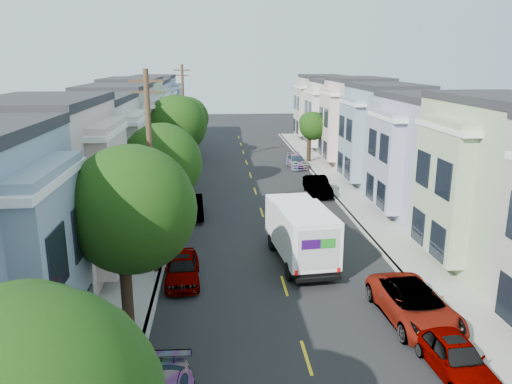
# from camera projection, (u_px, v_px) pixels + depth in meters

# --- Properties ---
(ground) EXTENTS (160.00, 160.00, 0.00)m
(ground) POSITION_uv_depth(u_px,v_px,m) (284.00, 286.00, 23.98)
(ground) COLOR black
(ground) RESTS_ON ground
(road_slab) EXTENTS (12.00, 70.00, 0.02)m
(road_slab) POSITION_uv_depth(u_px,v_px,m) (258.00, 201.00, 38.44)
(road_slab) COLOR black
(road_slab) RESTS_ON ground
(curb_left) EXTENTS (0.30, 70.00, 0.15)m
(curb_left) POSITION_uv_depth(u_px,v_px,m) (179.00, 202.00, 37.95)
(curb_left) COLOR gray
(curb_left) RESTS_ON ground
(curb_right) EXTENTS (0.30, 70.00, 0.15)m
(curb_right) POSITION_uv_depth(u_px,v_px,m) (335.00, 199.00, 38.88)
(curb_right) COLOR gray
(curb_right) RESTS_ON ground
(sidewalk_left) EXTENTS (2.60, 70.00, 0.15)m
(sidewalk_left) POSITION_uv_depth(u_px,v_px,m) (162.00, 202.00, 37.86)
(sidewalk_left) COLOR gray
(sidewalk_left) RESTS_ON ground
(sidewalk_right) EXTENTS (2.60, 70.00, 0.15)m
(sidewalk_right) POSITION_uv_depth(u_px,v_px,m) (352.00, 198.00, 38.98)
(sidewalk_right) COLOR gray
(sidewalk_right) RESTS_ON ground
(centerline) EXTENTS (0.12, 70.00, 0.01)m
(centerline) POSITION_uv_depth(u_px,v_px,m) (258.00, 201.00, 38.44)
(centerline) COLOR gold
(centerline) RESTS_ON ground
(townhouse_row_left) EXTENTS (5.00, 70.00, 8.50)m
(townhouse_row_left) POSITION_uv_depth(u_px,v_px,m) (111.00, 204.00, 37.58)
(townhouse_row_left) COLOR #9396B1
(townhouse_row_left) RESTS_ON ground
(townhouse_row_right) EXTENTS (5.00, 70.00, 8.50)m
(townhouse_row_right) POSITION_uv_depth(u_px,v_px,m) (399.00, 198.00, 39.29)
(townhouse_row_right) COLOR #9396B1
(townhouse_row_right) RESTS_ON ground
(tree_b) EXTENTS (4.70, 4.70, 7.67)m
(tree_b) POSITION_uv_depth(u_px,v_px,m) (129.00, 210.00, 17.98)
(tree_b) COLOR black
(tree_b) RESTS_ON ground
(tree_c) EXTENTS (4.52, 4.52, 7.17)m
(tree_c) POSITION_uv_depth(u_px,v_px,m) (160.00, 163.00, 28.17)
(tree_c) COLOR black
(tree_c) RESTS_ON ground
(tree_d) EXTENTS (4.70, 4.70, 7.95)m
(tree_d) POSITION_uv_depth(u_px,v_px,m) (176.00, 125.00, 39.27)
(tree_d) COLOR black
(tree_d) RESTS_ON ground
(tree_e) EXTENTS (4.59, 4.59, 6.79)m
(tree_e) POSITION_uv_depth(u_px,v_px,m) (186.00, 118.00, 53.61)
(tree_e) COLOR black
(tree_e) RESTS_ON ground
(tree_far_r) EXTENTS (2.98, 2.98, 5.37)m
(tree_far_r) POSITION_uv_depth(u_px,v_px,m) (312.00, 126.00, 52.09)
(tree_far_r) COLOR black
(tree_far_r) RESTS_ON ground
(utility_pole_near) EXTENTS (1.60, 0.26, 10.00)m
(utility_pole_near) POSITION_uv_depth(u_px,v_px,m) (151.00, 175.00, 24.11)
(utility_pole_near) COLOR #42301E
(utility_pole_near) RESTS_ON ground
(utility_pole_far) EXTENTS (1.60, 0.26, 10.00)m
(utility_pole_far) POSITION_uv_depth(u_px,v_px,m) (184.00, 116.00, 49.16)
(utility_pole_far) COLOR #42301E
(utility_pole_far) RESTS_ON ground
(fedex_truck) EXTENTS (2.51, 6.53, 3.13)m
(fedex_truck) POSITION_uv_depth(u_px,v_px,m) (300.00, 231.00, 26.46)
(fedex_truck) COLOR white
(fedex_truck) RESTS_ON ground
(lead_sedan) EXTENTS (1.87, 4.22, 1.37)m
(lead_sedan) POSITION_uv_depth(u_px,v_px,m) (296.00, 206.00, 34.85)
(lead_sedan) COLOR black
(lead_sedan) RESTS_ON ground
(parked_left_c) EXTENTS (1.85, 4.37, 1.39)m
(parked_left_c) POSITION_uv_depth(u_px,v_px,m) (182.00, 268.00, 24.30)
(parked_left_c) COLOR gray
(parked_left_c) RESTS_ON ground
(parked_left_d) EXTENTS (1.76, 4.29, 1.40)m
(parked_left_d) POSITION_uv_depth(u_px,v_px,m) (192.00, 207.00, 34.47)
(parked_left_d) COLOR #431203
(parked_left_d) RESTS_ON ground
(parked_right_a) EXTENTS (1.86, 4.28, 1.36)m
(parked_right_a) POSITION_uv_depth(u_px,v_px,m) (455.00, 356.00, 17.11)
(parked_right_a) COLOR #5F5F5F
(parked_right_a) RESTS_ON ground
(parked_right_b) EXTENTS (2.85, 5.56, 1.50)m
(parked_right_b) POSITION_uv_depth(u_px,v_px,m) (414.00, 305.00, 20.56)
(parked_right_b) COLOR silver
(parked_right_b) RESTS_ON ground
(parked_right_c) EXTENTS (1.71, 4.46, 1.47)m
(parked_right_c) POSITION_uv_depth(u_px,v_px,m) (317.00, 186.00, 40.03)
(parked_right_c) COLOR black
(parked_right_c) RESTS_ON ground
(parked_right_d) EXTENTS (1.99, 4.20, 1.23)m
(parked_right_d) POSITION_uv_depth(u_px,v_px,m) (296.00, 161.00, 50.40)
(parked_right_d) COLOR black
(parked_right_d) RESTS_ON ground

